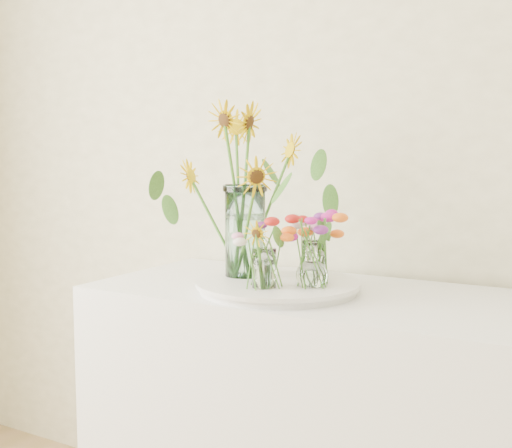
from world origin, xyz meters
name	(u,v)px	position (x,y,z in m)	size (l,w,h in m)	color
counter	(333,447)	(-0.10, 1.93, 0.45)	(1.40, 0.60, 0.90)	white
tray	(278,287)	(-0.24, 1.86, 0.91)	(0.44, 0.44, 0.03)	white
mason_jar	(245,231)	(-0.37, 1.89, 1.06)	(0.12, 0.12, 0.27)	#BBEAEA
sunflower_bouquet	(245,191)	(-0.37, 1.89, 1.18)	(0.66, 0.66, 0.51)	#E0B604
small_vase_a	(264,269)	(-0.24, 1.77, 0.98)	(0.06, 0.06, 0.11)	white
wildflower_posy_a	(264,252)	(-0.24, 1.77, 1.03)	(0.21, 0.21, 0.20)	orange
small_vase_b	(312,266)	(-0.13, 1.84, 0.99)	(0.09, 0.09, 0.12)	white
wildflower_posy_b	(312,249)	(-0.13, 1.84, 1.03)	(0.23, 0.23, 0.21)	orange
small_vase_c	(313,260)	(-0.17, 1.94, 0.98)	(0.07, 0.07, 0.12)	white
wildflower_posy_c	(314,245)	(-0.17, 1.94, 1.03)	(0.19, 0.19, 0.21)	orange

